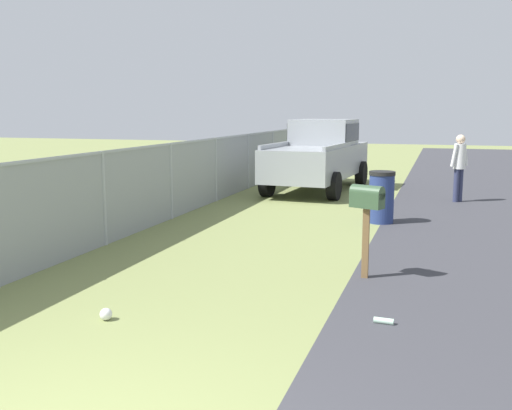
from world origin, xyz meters
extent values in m
cube|color=brown|center=(5.42, -1.36, 0.50)|extent=(0.09, 0.09, 1.01)
cube|color=#334C33|center=(5.42, -1.36, 1.12)|extent=(0.36, 0.50, 0.22)
cylinder|color=#334C33|center=(5.42, -1.36, 1.23)|extent=(0.36, 0.50, 0.20)
cube|color=red|center=(5.53, -1.36, 1.18)|extent=(0.02, 0.04, 0.18)
cube|color=#93999E|center=(14.34, 1.18, 0.88)|extent=(5.38, 2.28, 0.90)
cube|color=#93999E|center=(14.97, 1.13, 1.71)|extent=(1.91, 1.87, 0.76)
cube|color=black|center=(14.97, 1.13, 1.71)|extent=(1.86, 1.91, 0.53)
cube|color=#93999E|center=(13.26, 2.13, 1.39)|extent=(2.73, 0.28, 0.12)
cube|color=#93999E|center=(13.13, 0.39, 1.39)|extent=(2.73, 0.28, 0.12)
cylinder|color=black|center=(16.14, 1.99, 0.38)|extent=(0.78, 0.32, 0.76)
cylinder|color=black|center=(16.00, 0.10, 0.38)|extent=(0.78, 0.32, 0.76)
cylinder|color=black|center=(12.69, 2.25, 0.38)|extent=(0.78, 0.32, 0.76)
cylinder|color=black|center=(12.54, 0.36, 0.38)|extent=(0.78, 0.32, 0.76)
cylinder|color=navy|center=(9.70, -1.15, 0.51)|extent=(0.52, 0.52, 1.02)
cylinder|color=black|center=(9.70, -1.15, 1.06)|extent=(0.55, 0.55, 0.08)
cylinder|color=#2D3351|center=(13.19, -2.72, 0.43)|extent=(0.14, 0.14, 0.86)
cylinder|color=#2D3351|center=(13.29, -2.81, 0.43)|extent=(0.14, 0.14, 0.86)
cylinder|color=silver|center=(13.24, -2.77, 1.19)|extent=(0.30, 0.30, 0.65)
sphere|color=beige|center=(13.24, -2.77, 1.63)|extent=(0.23, 0.23, 0.23)
cylinder|color=silver|center=(13.09, -2.63, 1.22)|extent=(0.09, 0.18, 0.59)
cylinder|color=silver|center=(13.38, -2.90, 1.22)|extent=(0.09, 0.18, 0.59)
cylinder|color=#9EA3A8|center=(6.10, 3.28, 0.83)|extent=(0.07, 0.07, 1.67)
cylinder|color=#9EA3A8|center=(8.77, 3.28, 0.83)|extent=(0.07, 0.07, 1.67)
cylinder|color=#9EA3A8|center=(11.44, 3.28, 0.83)|extent=(0.07, 0.07, 1.67)
cylinder|color=#9EA3A8|center=(14.11, 3.28, 0.83)|extent=(0.07, 0.07, 1.67)
cylinder|color=#9EA3A8|center=(16.78, 3.28, 0.83)|extent=(0.07, 0.07, 1.67)
cylinder|color=#9EA3A8|center=(19.45, 3.28, 0.83)|extent=(0.07, 0.07, 1.67)
cube|color=#9EA3A8|center=(10.11, 3.28, 1.64)|extent=(18.68, 0.04, 0.04)
cube|color=gray|center=(10.11, 3.28, 0.83)|extent=(18.68, 0.01, 1.67)
sphere|color=silver|center=(2.80, 1.22, 0.07)|extent=(0.14, 0.14, 0.14)
cylinder|color=#B2D8BF|center=(3.64, -1.80, 0.04)|extent=(0.08, 0.22, 0.07)
camera|label=1|loc=(-2.74, -2.32, 2.35)|focal=41.12mm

